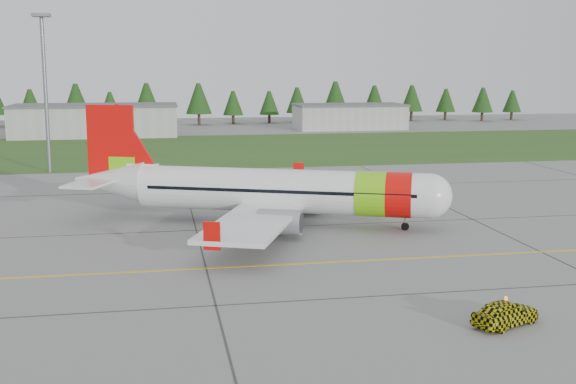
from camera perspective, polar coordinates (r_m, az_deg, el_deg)
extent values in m
plane|color=gray|center=(46.09, 13.38, -7.65)|extent=(320.00, 320.00, 0.00)
cylinder|color=white|center=(62.89, -0.49, 0.10)|extent=(24.90, 13.04, 3.80)
sphere|color=white|center=(61.52, 11.12, -0.31)|extent=(3.80, 3.80, 3.80)
cone|color=white|center=(68.02, -13.86, 0.84)|extent=(7.75, 6.08, 3.80)
cube|color=black|center=(61.46, 11.40, 0.00)|extent=(2.40, 2.93, 0.55)
cylinder|color=#76D40F|center=(61.74, 6.60, -0.15)|extent=(3.81, 4.55, 3.88)
cylinder|color=red|center=(61.58, 8.76, -0.22)|extent=(3.44, 4.40, 3.88)
cube|color=white|center=(63.18, -0.92, -0.85)|extent=(16.68, 30.91, 0.35)
cube|color=red|center=(78.26, 0.85, 1.62)|extent=(1.15, 0.60, 1.95)
cube|color=red|center=(48.67, -6.03, -3.47)|extent=(1.15, 0.60, 1.95)
cylinder|color=gray|center=(68.15, 1.26, -0.52)|extent=(4.02, 3.21, 2.05)
cylinder|color=gray|center=(57.85, -0.67, -2.38)|extent=(4.02, 3.21, 2.05)
cube|color=red|center=(67.52, -13.82, 3.57)|extent=(4.29, 2.01, 7.41)
cube|color=#76D40F|center=(67.32, -12.92, 1.75)|extent=(2.50, 1.33, 2.34)
cube|color=white|center=(68.19, -14.23, 1.05)|extent=(7.10, 11.56, 0.21)
cylinder|color=slate|center=(62.00, 9.25, -2.37)|extent=(0.18, 0.18, 1.36)
cylinder|color=black|center=(62.08, 9.24, -2.69)|extent=(0.72, 0.50, 0.66)
cylinder|color=slate|center=(66.20, -1.23, -1.26)|extent=(0.21, 0.21, 1.85)
cylinder|color=black|center=(66.36, -1.56, -1.60)|extent=(1.10, 0.79, 1.01)
cylinder|color=slate|center=(61.00, -2.37, -2.22)|extent=(0.21, 0.21, 1.85)
cylinder|color=black|center=(61.18, -2.73, -2.59)|extent=(1.10, 0.79, 1.01)
imported|color=yellow|center=(40.31, 16.88, -7.28)|extent=(1.97, 2.09, 4.12)
cube|color=#30561E|center=(124.22, -1.96, 3.50)|extent=(320.00, 50.00, 0.03)
cube|color=gold|center=(53.20, 9.92, -5.16)|extent=(120.00, 0.25, 0.02)
cube|color=#A8A8A3|center=(150.98, -14.96, 5.43)|extent=(32.00, 14.00, 6.00)
cube|color=#A8A8A3|center=(164.28, 4.86, 5.91)|extent=(24.00, 12.00, 5.20)
cylinder|color=slate|center=(99.18, -18.60, 7.20)|extent=(0.50, 0.50, 20.00)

